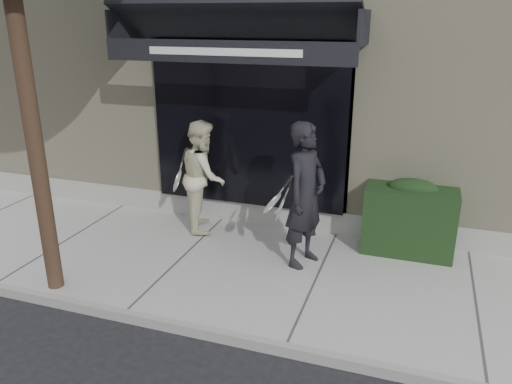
% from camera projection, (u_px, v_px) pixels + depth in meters
% --- Properties ---
extents(ground, '(80.00, 80.00, 0.00)m').
position_uv_depth(ground, '(316.00, 286.00, 6.79)').
color(ground, black).
rests_on(ground, ground).
extents(sidewalk, '(20.00, 3.00, 0.12)m').
position_uv_depth(sidewalk, '(316.00, 282.00, 6.77)').
color(sidewalk, gray).
rests_on(sidewalk, ground).
extents(curb, '(20.00, 0.10, 0.14)m').
position_uv_depth(curb, '(286.00, 349.00, 5.38)').
color(curb, gray).
rests_on(curb, ground).
extents(building_facade, '(14.30, 8.04, 5.64)m').
position_uv_depth(building_facade, '(372.00, 53.00, 10.29)').
color(building_facade, '#B2AB88').
rests_on(building_facade, ground).
extents(hedge, '(1.30, 0.70, 1.14)m').
position_uv_depth(hedge, '(409.00, 217.00, 7.35)').
color(hedge, black).
rests_on(hedge, sidewalk).
extents(pedestrian_front, '(0.87, 0.91, 2.04)m').
position_uv_depth(pedestrian_front, '(305.00, 195.00, 6.83)').
color(pedestrian_front, black).
rests_on(pedestrian_front, sidewalk).
extents(pedestrian_back, '(0.98, 1.08, 1.81)m').
position_uv_depth(pedestrian_back, '(203.00, 176.00, 8.05)').
color(pedestrian_back, beige).
rests_on(pedestrian_back, sidewalk).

